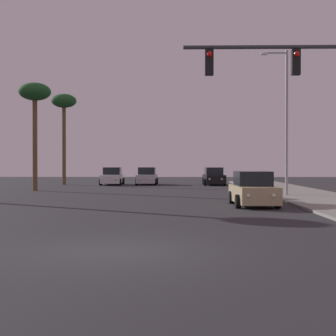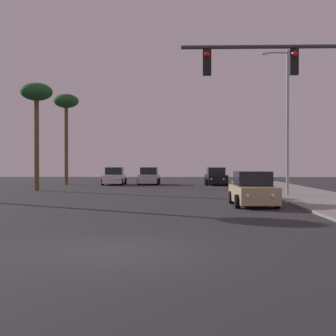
{
  "view_description": "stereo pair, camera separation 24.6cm",
  "coord_description": "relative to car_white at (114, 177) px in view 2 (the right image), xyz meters",
  "views": [
    {
      "loc": [
        1.33,
        -10.96,
        2.07
      ],
      "look_at": [
        0.85,
        13.99,
        1.82
      ],
      "focal_mm": 50.0,
      "sensor_mm": 36.0,
      "label": 1
    },
    {
      "loc": [
        1.57,
        -10.96,
        2.07
      ],
      "look_at": [
        0.85,
        13.99,
        1.82
      ],
      "focal_mm": 50.0,
      "sensor_mm": 36.0,
      "label": 2
    }
  ],
  "objects": [
    {
      "name": "car_black",
      "position": [
        9.77,
        -0.39,
        0.0
      ],
      "size": [
        2.04,
        4.34,
        1.68
      ],
      "rotation": [
        0.0,
        0.0,
        3.18
      ],
      "color": "black",
      "rests_on": "ground"
    },
    {
      "name": "car_silver",
      "position": [
        3.34,
        0.41,
        0.0
      ],
      "size": [
        2.04,
        4.32,
        1.68
      ],
      "rotation": [
        0.0,
        0.0,
        3.13
      ],
      "color": "#B7B7BC",
      "rests_on": "ground"
    },
    {
      "name": "traffic_light_mast",
      "position": [
        10.92,
        -28.25,
        3.91
      ],
      "size": [
        6.27,
        0.36,
        6.5
      ],
      "color": "#38383D",
      "rests_on": "sidewalk_right"
    },
    {
      "name": "car_tan",
      "position": [
        9.97,
        -22.18,
        0.0
      ],
      "size": [
        2.04,
        4.34,
        1.68
      ],
      "rotation": [
        0.0,
        0.0,
        3.17
      ],
      "color": "tan",
      "rests_on": "ground"
    },
    {
      "name": "palm_tree_mid",
      "position": [
        -4.44,
        -10.05,
        6.28
      ],
      "size": [
        2.4,
        2.4,
        8.13
      ],
      "color": "brown",
      "rests_on": "ground"
    },
    {
      "name": "car_white",
      "position": [
        0.0,
        0.0,
        0.0
      ],
      "size": [
        2.04,
        4.33,
        1.68
      ],
      "rotation": [
        0.0,
        0.0,
        3.17
      ],
      "color": "silver",
      "rests_on": "ground"
    },
    {
      "name": "street_lamp",
      "position": [
        12.98,
        -15.66,
        4.36
      ],
      "size": [
        1.74,
        0.24,
        9.0
      ],
      "color": "#99999E",
      "rests_on": "sidewalk_right"
    },
    {
      "name": "palm_tree_far",
      "position": [
        -4.67,
        -0.05,
        6.85
      ],
      "size": [
        2.4,
        2.4,
        8.77
      ],
      "color": "brown",
      "rests_on": "ground"
    },
    {
      "name": "ground_plane",
      "position": [
        4.93,
        -34.05,
        -0.76
      ],
      "size": [
        120.0,
        120.0,
        0.0
      ],
      "primitive_type": "plane",
      "color": "#28282B"
    }
  ]
}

